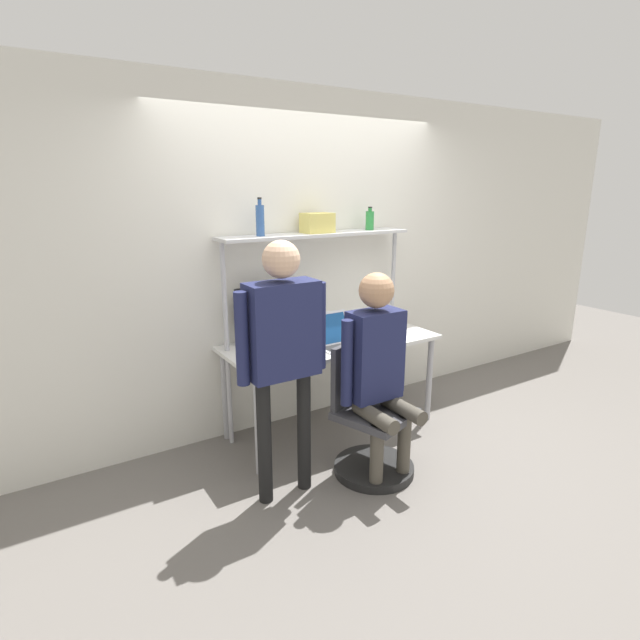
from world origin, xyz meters
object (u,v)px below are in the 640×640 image
person_seated (378,360)px  storage_box (317,223)px  person_standing (283,339)px  bottle_blue (260,220)px  laptop (334,337)px  bottle_green (370,220)px  monitor (268,311)px  office_chair (370,434)px  cell_phone (365,341)px

person_seated → storage_box: 1.26m
person_standing → bottle_blue: (0.26, 0.82, 0.65)m
laptop → storage_box: 0.90m
person_seated → bottle_green: bearing=56.1°
bottle_green → storage_box: (-0.52, 0.00, -0.00)m
monitor → bottle_green: size_ratio=2.83×
laptop → office_chair: (-0.07, -0.56, -0.55)m
monitor → bottle_green: bearing=-1.4°
cell_phone → person_standing: (-0.97, -0.45, 0.29)m
monitor → office_chair: bearing=-70.9°
bottle_green → storage_box: bottle_green is taller
office_chair → person_seated: 0.56m
monitor → laptop: monitor is taller
monitor → cell_phone: (0.65, -0.39, -0.24)m
person_standing → cell_phone: bearing=24.9°
person_seated → office_chair: bearing=106.5°
monitor → storage_box: bearing=-3.1°
person_standing → bottle_blue: size_ratio=5.95×
laptop → cell_phone: bearing=-9.8°
office_chair → bottle_blue: bearing=112.6°
cell_phone → bottle_green: bearing=50.4°
office_chair → bottle_green: 1.77m
monitor → cell_phone: size_ratio=3.58×
monitor → bottle_blue: bearing=-155.9°
monitor → laptop: 0.55m
laptop → person_standing: size_ratio=0.19×
bottle_blue → bottle_green: size_ratio=1.46×
laptop → storage_box: bearing=81.8°
office_chair → person_seated: (0.01, -0.04, 0.56)m
bottle_blue → bottle_green: 1.01m
cell_phone → person_seated: size_ratio=0.11×
person_seated → bottle_blue: 1.34m
laptop → office_chair: bearing=-97.5°
person_standing → storage_box: storage_box is taller
monitor → cell_phone: bearing=-31.1°
bottle_green → office_chair: bearing=-125.8°
monitor → laptop: (0.39, -0.35, -0.18)m
cell_phone → person_seated: 0.65m
person_seated → storage_box: storage_box is taller
office_chair → person_standing: size_ratio=0.56×
bottle_blue → bottle_green: bearing=0.0°
monitor → bottle_blue: 0.71m
cell_phone → person_standing: person_standing is taller
monitor → office_chair: monitor is taller
cell_phone → person_seated: bearing=-119.7°
laptop → bottle_green: (0.57, 0.32, 0.84)m
office_chair → person_standing: (-0.63, 0.07, 0.78)m
office_chair → storage_box: (0.12, 0.89, 1.39)m
cell_phone → office_chair: bearing=-122.8°
office_chair → bottle_green: size_ratio=4.84×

